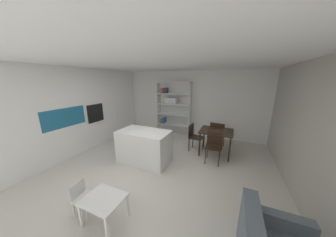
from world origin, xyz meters
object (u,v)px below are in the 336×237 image
at_px(child_table, 104,202).
at_px(child_chair_left, 83,196).
at_px(dining_chair_far, 217,133).
at_px(kitchen_island, 144,146).
at_px(dining_table, 216,133).
at_px(open_bookshelf, 172,107).
at_px(dining_chair_near, 214,143).
at_px(dining_chair_island_side, 194,135).
at_px(built_in_oven, 96,113).

bearing_deg(child_table, child_chair_left, -178.92).
distance_m(child_chair_left, dining_chair_far, 3.99).
relative_size(kitchen_island, dining_table, 1.46).
xyz_separation_m(kitchen_island, open_bookshelf, (-0.13, 2.35, 0.74)).
distance_m(child_table, child_chair_left, 0.48).
xyz_separation_m(kitchen_island, dining_chair_near, (1.76, 0.81, 0.08)).
xyz_separation_m(kitchen_island, dining_chair_island_side, (1.08, 1.26, 0.07)).
height_order(dining_chair_near, dining_chair_island_side, dining_chair_near).
bearing_deg(built_in_oven, dining_chair_far, 20.21).
distance_m(built_in_oven, child_table, 3.38).
bearing_deg(kitchen_island, dining_chair_far, 43.74).
xyz_separation_m(child_chair_left, dining_chair_near, (1.80, 2.69, 0.21)).
bearing_deg(dining_chair_island_side, dining_chair_near, -116.97).
xyz_separation_m(dining_chair_near, dining_chair_far, (-0.00, 0.87, 0.02)).
height_order(built_in_oven, dining_chair_island_side, built_in_oven).
bearing_deg(dining_chair_island_side, dining_table, -84.60).
bearing_deg(dining_chair_island_side, child_table, 174.54).
relative_size(built_in_oven, dining_chair_near, 0.67).
distance_m(child_table, dining_chair_near, 2.99).
xyz_separation_m(built_in_oven, dining_table, (3.83, 0.97, -0.49)).
distance_m(kitchen_island, dining_chair_far, 2.43).
bearing_deg(child_chair_left, dining_table, -39.87).
bearing_deg(open_bookshelf, child_chair_left, -88.76).
bearing_deg(kitchen_island, dining_table, 35.27).
relative_size(built_in_oven, dining_table, 0.63).
xyz_separation_m(built_in_oven, child_chair_left, (2.02, -2.15, -0.84)).
height_order(built_in_oven, child_chair_left, built_in_oven).
bearing_deg(dining_chair_far, child_chair_left, 67.43).
distance_m(dining_table, dining_chair_far, 0.45).
xyz_separation_m(dining_chair_island_side, dining_chair_far, (0.67, 0.42, 0.03)).
relative_size(built_in_oven, child_chair_left, 1.06).
bearing_deg(dining_chair_near, child_chair_left, -125.97).
distance_m(dining_chair_near, dining_chair_far, 0.87).
bearing_deg(child_chair_left, dining_chair_island_side, -29.55).
height_order(kitchen_island, dining_chair_island_side, kitchen_island).
height_order(kitchen_island, child_chair_left, kitchen_island).
bearing_deg(child_chair_left, dining_chair_far, -36.66).
bearing_deg(dining_chair_near, child_table, -118.43).
bearing_deg(dining_chair_island_side, built_in_oven, 113.55).
xyz_separation_m(built_in_oven, dining_chair_island_side, (3.14, 0.98, -0.64)).
height_order(open_bookshelf, dining_chair_near, open_bookshelf).
distance_m(open_bookshelf, dining_table, 2.25).
relative_size(child_table, dining_chair_near, 0.70).
xyz_separation_m(built_in_oven, child_table, (2.50, -2.14, -0.78)).
bearing_deg(dining_chair_far, dining_chair_island_side, 36.39).
bearing_deg(dining_table, dining_chair_near, -90.47).
distance_m(built_in_oven, dining_chair_far, 4.12).
height_order(kitchen_island, dining_table, kitchen_island).
bearing_deg(dining_chair_island_side, child_chair_left, 166.48).
height_order(child_chair_left, dining_chair_island_side, dining_chair_island_side).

